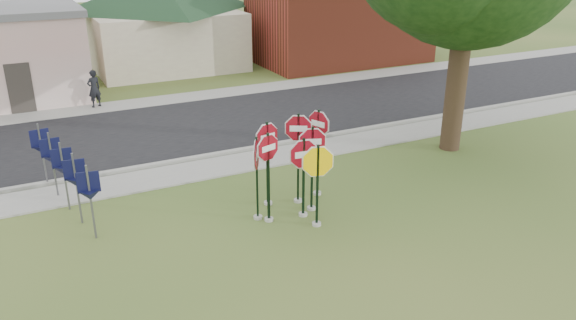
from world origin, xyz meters
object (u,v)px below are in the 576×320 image
stop_sign_yellow (318,174)px  stop_sign_left (268,166)px  stop_sign_center (304,167)px  pedestrian (94,88)px

stop_sign_yellow → stop_sign_left: (-1.02, 0.80, 0.13)m
stop_sign_center → stop_sign_yellow: bearing=-84.7°
stop_sign_yellow → stop_sign_left: bearing=141.8°
stop_sign_center → pedestrian: size_ratio=1.43×
stop_sign_center → stop_sign_left: bearing=170.8°
stop_sign_yellow → stop_sign_left: 1.30m
stop_sign_yellow → pedestrian: bearing=103.8°
stop_sign_center → stop_sign_yellow: (0.06, -0.65, 0.02)m
stop_sign_center → pedestrian: (-3.37, 13.31, -0.56)m
stop_sign_left → pedestrian: 13.39m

